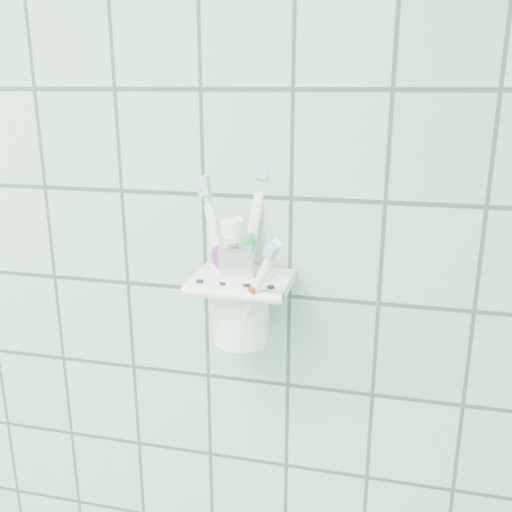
{
  "coord_description": "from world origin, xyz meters",
  "views": [
    {
      "loc": [
        0.8,
        0.52,
        1.51
      ],
      "look_at": [
        0.66,
        1.1,
        1.33
      ],
      "focal_mm": 40.0,
      "sensor_mm": 36.0,
      "label": 1
    }
  ],
  "objects_px": {
    "toothbrush_blue": "(233,249)",
    "toothpaste_tube": "(243,270)",
    "cup": "(241,304)",
    "toothbrush_orange": "(232,268)",
    "holder_bracket": "(242,283)",
    "toothbrush_pink": "(234,260)"
  },
  "relations": [
    {
      "from": "toothbrush_blue",
      "to": "toothpaste_tube",
      "type": "bearing_deg",
      "value": -32.33
    },
    {
      "from": "toothbrush_pink",
      "to": "toothpaste_tube",
      "type": "relative_size",
      "value": 1.3
    },
    {
      "from": "toothbrush_pink",
      "to": "toothbrush_orange",
      "type": "bearing_deg",
      "value": 123.24
    },
    {
      "from": "toothbrush_orange",
      "to": "holder_bracket",
      "type": "bearing_deg",
      "value": 57.47
    },
    {
      "from": "toothbrush_pink",
      "to": "toothbrush_orange",
      "type": "height_order",
      "value": "toothbrush_pink"
    },
    {
      "from": "holder_bracket",
      "to": "toothbrush_orange",
      "type": "height_order",
      "value": "toothbrush_orange"
    },
    {
      "from": "cup",
      "to": "toothbrush_orange",
      "type": "bearing_deg",
      "value": -132.14
    },
    {
      "from": "holder_bracket",
      "to": "toothbrush_pink",
      "type": "bearing_deg",
      "value": -123.44
    },
    {
      "from": "holder_bracket",
      "to": "toothpaste_tube",
      "type": "bearing_deg",
      "value": -60.09
    },
    {
      "from": "cup",
      "to": "toothbrush_orange",
      "type": "height_order",
      "value": "toothbrush_orange"
    },
    {
      "from": "toothbrush_pink",
      "to": "toothbrush_blue",
      "type": "relative_size",
      "value": 0.93
    },
    {
      "from": "holder_bracket",
      "to": "toothbrush_orange",
      "type": "distance_m",
      "value": 0.02
    },
    {
      "from": "toothbrush_blue",
      "to": "toothbrush_orange",
      "type": "xyz_separation_m",
      "value": [
        0.0,
        -0.01,
        -0.02
      ]
    },
    {
      "from": "toothbrush_blue",
      "to": "toothbrush_orange",
      "type": "distance_m",
      "value": 0.02
    },
    {
      "from": "holder_bracket",
      "to": "cup",
      "type": "bearing_deg",
      "value": 126.02
    },
    {
      "from": "toothbrush_orange",
      "to": "toothpaste_tube",
      "type": "height_order",
      "value": "toothbrush_orange"
    },
    {
      "from": "toothbrush_pink",
      "to": "holder_bracket",
      "type": "bearing_deg",
      "value": 57.37
    },
    {
      "from": "toothbrush_blue",
      "to": "toothbrush_orange",
      "type": "relative_size",
      "value": 1.29
    },
    {
      "from": "cup",
      "to": "toothpaste_tube",
      "type": "relative_size",
      "value": 0.58
    },
    {
      "from": "toothbrush_blue",
      "to": "toothpaste_tube",
      "type": "distance_m",
      "value": 0.03
    },
    {
      "from": "holder_bracket",
      "to": "toothbrush_pink",
      "type": "relative_size",
      "value": 0.58
    },
    {
      "from": "toothbrush_blue",
      "to": "toothbrush_pink",
      "type": "bearing_deg",
      "value": -71.22
    }
  ]
}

